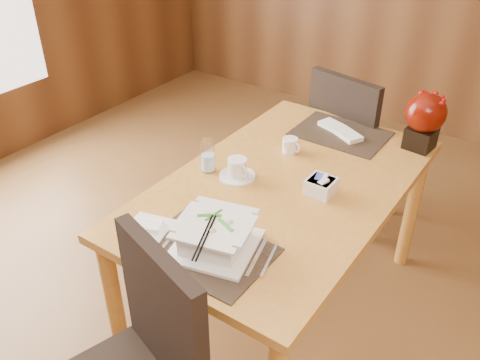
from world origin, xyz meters
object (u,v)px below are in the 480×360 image
Objects in this scene: coffee_cup at (237,170)px; berry_decor at (425,118)px; soup_setting at (215,236)px; bread_plate at (148,229)px; creamer_jug at (290,145)px; sugar_caddy at (321,186)px; far_chair at (351,142)px; dining_table at (284,201)px; water_glass at (208,156)px.

berry_decor is (0.56, 0.72, 0.12)m from coffee_cup.
soup_setting is 2.16× the size of bread_plate.
creamer_jug is 0.85× the size of sugar_caddy.
soup_setting is 0.48m from coffee_cup.
soup_setting is at bearing 104.89° from far_chair.
berry_decor reaches higher than creamer_jug.
coffee_cup is 0.99m from far_chair.
bread_plate is at bearing 178.23° from soup_setting.
creamer_jug is 0.59× the size of bread_plate.
bread_plate is at bearing 94.03° from far_chair.
far_chair is (-0.22, 0.86, -0.24)m from sugar_caddy.
far_chair is (-0.43, 0.24, -0.36)m from berry_decor.
sugar_caddy reaches higher than dining_table.
dining_table is 9.93× the size of water_glass.
water_glass reaches higher than soup_setting.
dining_table is 0.64m from bread_plate.
creamer_jug reaches higher than dining_table.
soup_setting is 0.78m from creamer_jug.
soup_setting is 3.66× the size of creamer_jug.
berry_decor is at bearing 71.41° from sugar_caddy.
soup_setting reaches higher than coffee_cup.
water_glass reaches higher than sugar_caddy.
soup_setting reaches higher than bread_plate.
far_chair reaches higher than soup_setting.
coffee_cup is at bearing -128.19° from berry_decor.
dining_table is at bearing 23.16° from coffee_cup.
sugar_caddy is at bearing 15.10° from coffee_cup.
sugar_caddy is 0.11× the size of far_chair.
coffee_cup is at bearing -156.84° from dining_table.
coffee_cup is 0.92m from berry_decor.
coffee_cup is (-0.21, 0.43, -0.02)m from soup_setting.
bread_plate is at bearing -97.21° from coffee_cup.
far_chair reaches higher than sugar_caddy.
sugar_caddy is 0.40× the size of berry_decor.
berry_decor is at bearing 51.81° from coffee_cup.
sugar_caddy is 0.92m from far_chair.
berry_decor reaches higher than dining_table.
far_chair is (-0.08, 1.39, -0.26)m from soup_setting.
coffee_cup is 1.00× the size of bread_plate.
sugar_caddy is 0.69× the size of bread_plate.
bread_plate is at bearing -83.20° from creamer_jug.
water_glass is at bearing -165.96° from sugar_caddy.
coffee_cup is at bearing 101.61° from soup_setting.
far_chair is (-0.06, 0.87, -0.11)m from dining_table.
far_chair is at bearing 94.08° from dining_table.
dining_table is at bearing 105.77° from far_chair.
creamer_jug is 0.64m from berry_decor.
sugar_caddy is (0.36, 0.10, -0.01)m from coffee_cup.
soup_setting is 1.21m from berry_decor.
creamer_jug is 0.10× the size of far_chair.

